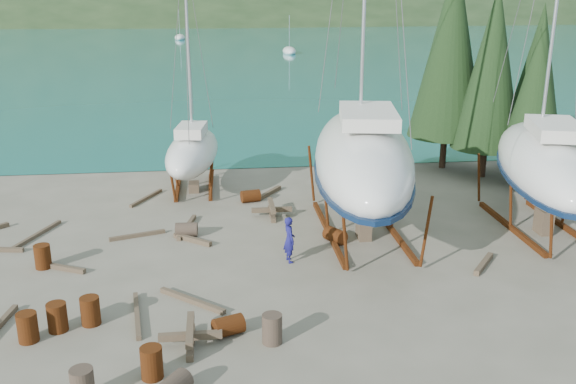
{
  "coord_description": "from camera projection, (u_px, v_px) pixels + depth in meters",
  "views": [
    {
      "loc": [
        -1.64,
        -19.72,
        9.7
      ],
      "look_at": [
        0.97,
        3.0,
        2.39
      ],
      "focal_mm": 40.0,
      "sensor_mm": 36.0,
      "label": 1
    }
  ],
  "objects": [
    {
      "name": "timber_0",
      "position": [
        146.0,
        198.0,
        30.73
      ],
      "size": [
        1.34,
        2.45,
        0.14
      ],
      "primitive_type": "cube",
      "rotation": [
        0.0,
        0.0,
        2.67
      ],
      "color": "brown",
      "rests_on": "ground"
    },
    {
      "name": "timber_8",
      "position": [
        192.0,
        240.0,
        25.6
      ],
      "size": [
        1.56,
        1.32,
        0.19
      ],
      "primitive_type": "cube",
      "rotation": [
        0.0,
        0.0,
        0.88
      ],
      "color": "brown",
      "rests_on": "ground"
    },
    {
      "name": "timber_6",
      "position": [
        269.0,
        193.0,
        31.41
      ],
      "size": [
        1.35,
        1.86,
        0.19
      ],
      "primitive_type": "cube",
      "rotation": [
        0.0,
        0.0,
        2.55
      ],
      "color": "brown",
      "rests_on": "ground"
    },
    {
      "name": "cypress_far_right",
      "position": [
        537.0,
        76.0,
        34.19
      ],
      "size": [
        3.24,
        3.24,
        9.0
      ],
      "color": "black",
      "rests_on": "ground"
    },
    {
      "name": "drum_10",
      "position": [
        57.0,
        317.0,
        18.87
      ],
      "size": [
        0.58,
        0.58,
        0.88
      ],
      "primitive_type": "cylinder",
      "color": "#613410",
      "rests_on": "ground"
    },
    {
      "name": "drum_8",
      "position": [
        43.0,
        256.0,
        23.13
      ],
      "size": [
        0.58,
        0.58,
        0.88
      ],
      "primitive_type": "cylinder",
      "color": "#613410",
      "rests_on": "ground"
    },
    {
      "name": "cypress_back_left",
      "position": [
        451.0,
        47.0,
        34.21
      ],
      "size": [
        4.14,
        4.14,
        11.5
      ],
      "color": "black",
      "rests_on": "ground"
    },
    {
      "name": "large_sailboat_far",
      "position": [
        544.0,
        163.0,
        26.18
      ],
      "size": [
        6.15,
        11.61,
        17.64
      ],
      "rotation": [
        0.0,
        0.0,
        -0.28
      ],
      "color": "silver",
      "rests_on": "ground"
    },
    {
      "name": "worker",
      "position": [
        289.0,
        240.0,
        23.55
      ],
      "size": [
        0.55,
        0.71,
        1.74
      ],
      "primitive_type": "imported",
      "rotation": [
        0.0,
        0.0,
        1.8
      ],
      "color": "navy",
      "rests_on": "ground"
    },
    {
      "name": "cypress_near_right",
      "position": [
        492.0,
        68.0,
        32.74
      ],
      "size": [
        3.6,
        3.6,
        10.0
      ],
      "color": "black",
      "rests_on": "ground"
    },
    {
      "name": "moored_boat_far",
      "position": [
        180.0,
        38.0,
        124.9
      ],
      "size": [
        2.0,
        5.0,
        6.05
      ],
      "color": "silver",
      "rests_on": "ground"
    },
    {
      "name": "large_sailboat_near",
      "position": [
        363.0,
        156.0,
        25.58
      ],
      "size": [
        5.88,
        13.47,
        20.51
      ],
      "rotation": [
        0.0,
        0.0,
        -0.16
      ],
      "color": "silver",
      "rests_on": "ground"
    },
    {
      "name": "timber_11",
      "position": [
        137.0,
        235.0,
        26.11
      ],
      "size": [
        2.2,
        0.87,
        0.15
      ],
      "primitive_type": "cube",
      "rotation": [
        0.0,
        0.0,
        1.9
      ],
      "color": "brown",
      "rests_on": "ground"
    },
    {
      "name": "far_house_left",
      "position": [
        18.0,
        11.0,
        194.2
      ],
      "size": [
        6.6,
        5.6,
        5.6
      ],
      "color": "beige",
      "rests_on": "ground"
    },
    {
      "name": "drum_4",
      "position": [
        251.0,
        196.0,
        30.32
      ],
      "size": [
        0.99,
        0.76,
        0.58
      ],
      "primitive_type": "cylinder",
      "rotation": [
        1.57,
        0.0,
        1.79
      ],
      "color": "#613410",
      "rests_on": "ground"
    },
    {
      "name": "drum_17",
      "position": [
        272.0,
        329.0,
        18.23
      ],
      "size": [
        0.58,
        0.58,
        0.88
      ],
      "primitive_type": "cylinder",
      "color": "#2D2823",
      "rests_on": "ground"
    },
    {
      "name": "drum_12",
      "position": [
        228.0,
        326.0,
        18.7
      ],
      "size": [
        1.03,
        0.86,
        0.58
      ],
      "primitive_type": "cylinder",
      "rotation": [
        1.57,
        0.0,
        1.94
      ],
      "color": "#613410",
      "rests_on": "ground"
    },
    {
      "name": "far_house_center",
      "position": [
        152.0,
        10.0,
        198.54
      ],
      "size": [
        6.6,
        5.6,
        5.6
      ],
      "color": "beige",
      "rests_on": "ground"
    },
    {
      "name": "far_hill",
      "position": [
        215.0,
        8.0,
        324.63
      ],
      "size": [
        800.0,
        360.0,
        110.0
      ],
      "primitive_type": "ellipsoid",
      "color": "#1F3118",
      "rests_on": "ground"
    },
    {
      "name": "far_house_right",
      "position": [
        312.0,
        10.0,
        203.97
      ],
      "size": [
        6.6,
        5.6,
        5.6
      ],
      "color": "beige",
      "rests_on": "ground"
    },
    {
      "name": "timber_5",
      "position": [
        192.0,
        301.0,
        20.64
      ],
      "size": [
        2.16,
        1.95,
        0.16
      ],
      "primitive_type": "cube",
      "rotation": [
        0.0,
        0.0,
        0.84
      ],
      "color": "brown",
      "rests_on": "ground"
    },
    {
      "name": "moored_boat_mid",
      "position": [
        289.0,
        51.0,
        98.47
      ],
      "size": [
        2.0,
        5.0,
        6.05
      ],
      "color": "silver",
      "rests_on": "ground"
    },
    {
      "name": "cypress_mid_right",
      "position": [
        537.0,
        90.0,
        31.28
      ],
      "size": [
        3.06,
        3.06,
        8.5
      ],
      "color": "black",
      "rests_on": "ground"
    },
    {
      "name": "small_sailboat_shore",
      "position": [
        193.0,
        152.0,
        31.74
      ],
      "size": [
        3.31,
        7.66,
        11.86
      ],
      "rotation": [
        0.0,
        0.0,
        -0.14
      ],
      "color": "silver",
      "rests_on": "ground"
    },
    {
      "name": "ground",
      "position": [
        270.0,
        287.0,
        21.79
      ],
      "size": [
        600.0,
        600.0,
        0.0
      ],
      "primitive_type": "plane",
      "color": "#5F5A4B",
      "rests_on": "ground"
    },
    {
      "name": "drum_14",
      "position": [
        90.0,
        311.0,
        19.25
      ],
      "size": [
        0.58,
        0.58,
        0.88
      ],
      "primitive_type": "cylinder",
      "color": "#613410",
      "rests_on": "ground"
    },
    {
      "name": "timber_pile_aft",
      "position": [
        272.0,
        210.0,
        28.42
      ],
      "size": [
        1.8,
        1.8,
        0.6
      ],
      "color": "brown",
      "rests_on": "ground"
    },
    {
      "name": "timber_15",
      "position": [
        37.0,
        235.0,
        26.15
      ],
      "size": [
        1.3,
        3.07,
        0.15
      ],
      "primitive_type": "cube",
      "rotation": [
        0.0,
        0.0,
        2.77
      ],
      "color": "brown",
      "rests_on": "ground"
    },
    {
      "name": "timber_10",
      "position": [
        187.0,
        227.0,
        26.96
      ],
      "size": [
        0.73,
        2.69,
        0.16
      ],
      "primitive_type": "cube",
      "rotation": [
        0.0,
        0.0,
        2.93
      ],
      "color": "brown",
      "rests_on": "ground"
    },
    {
      "name": "bay_water",
      "position": [
        215.0,
        8.0,
        319.89
      ],
      "size": [
        700.0,
        700.0,
        0.0
      ],
      "primitive_type": "plane",
      "color": "teal",
      "rests_on": "ground"
    },
    {
      "name": "drum_9",
      "position": [
        187.0,
        230.0,
        26.12
      ],
      "size": [
        0.92,
        0.64,
        0.58
      ],
      "primitive_type": "cylinder",
      "rotation": [
        1.57,
        0.0,
        1.5
      ],
      "color": "#2D2823",
      "rests_on": "ground"
    },
    {
      "name": "drum_6",
      "position": [
        335.0,
        235.0,
        25.51
      ],
      "size": [
        0.97,
        1.05,
        0.58
      ],
      "primitive_type": "cylinder",
      "rotation": [
        1.57,
        0.0,
        0.58
      ],
      "color": "#613410",
      "rests_on": "ground"
    },
    {
      "name": "timber_pile_fore",
      "position": [
        190.0,
        336.0,
        18.13
      ],
      "size": [
        1.8,
        1.8,
        0.6
      ],
      "color": "brown",
      "rests_on": "ground"
    },
    {
      "name": "drum_13",
      "position": [
        28.0,
        327.0,
        18.31
      ],
      "size": [
        0.58,
        0.58,
        0.88
      ],
      "primitive_type": "cylinder",
      "color": "#613410",
      "rests_on": "ground"
    },
    {
      "name": "drum_3",
      "position": [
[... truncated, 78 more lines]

